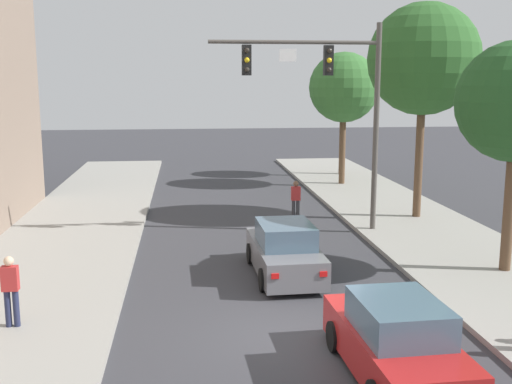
{
  "coord_description": "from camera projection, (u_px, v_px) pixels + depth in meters",
  "views": [
    {
      "loc": [
        -2.32,
        -12.77,
        5.64
      ],
      "look_at": [
        -0.04,
        7.09,
        2.0
      ],
      "focal_mm": 43.22,
      "sensor_mm": 36.0,
      "label": 1
    }
  ],
  "objects": [
    {
      "name": "street_tree_farthest",
      "position": [
        343.0,
        88.0,
        35.77
      ],
      "size": [
        3.04,
        3.04,
        6.59
      ],
      "color": "brown",
      "rests_on": "sidewalk_right"
    },
    {
      "name": "pedestrian_crossing_road",
      "position": [
        296.0,
        199.0,
        24.91
      ],
      "size": [
        0.36,
        0.22,
        1.64
      ],
      "color": "#333338",
      "rests_on": "ground"
    },
    {
      "name": "car_following_red",
      "position": [
        395.0,
        342.0,
        11.72
      ],
      "size": [
        1.95,
        4.29,
        1.6
      ],
      "color": "#B21E1E",
      "rests_on": "ground"
    },
    {
      "name": "pedestrian_sidewalk_left_walker",
      "position": [
        11.0,
        288.0,
        13.78
      ],
      "size": [
        0.36,
        0.22,
        1.64
      ],
      "color": "#232847",
      "rests_on": "sidewalk_left"
    },
    {
      "name": "street_tree_third",
      "position": [
        344.0,
        88.0,
        32.32
      ],
      "size": [
        3.68,
        3.68,
        6.95
      ],
      "color": "brown",
      "rests_on": "sidewalk_right"
    },
    {
      "name": "traffic_signal_mast",
      "position": [
        331.0,
        89.0,
        22.0
      ],
      "size": [
        6.18,
        0.38,
        7.5
      ],
      "color": "#514C47",
      "rests_on": "sidewalk_right"
    },
    {
      "name": "car_lead_grey",
      "position": [
        285.0,
        252.0,
        17.91
      ],
      "size": [
        1.92,
        4.28,
        1.6
      ],
      "color": "slate",
      "rests_on": "ground"
    },
    {
      "name": "ground_plane",
      "position": [
        294.0,
        336.0,
        13.75
      ],
      "size": [
        120.0,
        120.0,
        0.0
      ],
      "primitive_type": "plane",
      "color": "#38383D"
    },
    {
      "name": "street_tree_second",
      "position": [
        424.0,
        60.0,
        24.08
      ],
      "size": [
        4.39,
        4.39,
        8.5
      ],
      "color": "brown",
      "rests_on": "sidewalk_right"
    }
  ]
}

